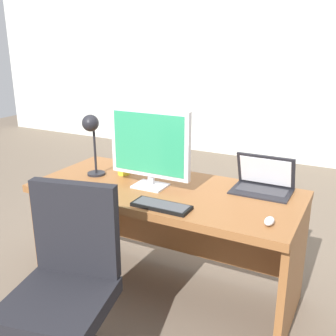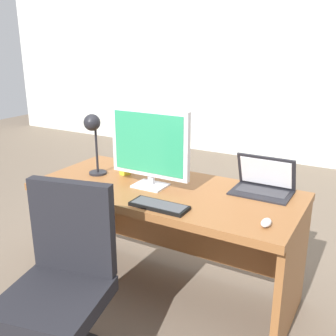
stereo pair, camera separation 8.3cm
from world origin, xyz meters
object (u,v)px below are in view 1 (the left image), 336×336
at_px(keyboard, 161,206).
at_px(coffee_mug, 124,167).
at_px(monitor, 150,145).
at_px(office_chair, 66,304).
at_px(desk, 168,214).
at_px(mouse, 269,221).
at_px(laptop, 264,180).
at_px(desk_lamp, 91,131).

relative_size(keyboard, coffee_mug, 3.05).
relative_size(monitor, office_chair, 0.55).
height_order(desk, monitor, monitor).
xyz_separation_m(desk, mouse, (0.70, -0.25, 0.21)).
distance_m(keyboard, coffee_mug, 0.63).
bearing_deg(office_chair, laptop, 58.76).
bearing_deg(office_chair, mouse, 37.64).
xyz_separation_m(desk, monitor, (-0.09, -0.06, 0.46)).
relative_size(laptop, keyboard, 1.06).
bearing_deg(laptop, desk, -159.66).
bearing_deg(desk_lamp, keyboard, -21.66).
bearing_deg(mouse, desk, 159.95).
xyz_separation_m(monitor, desk_lamp, (-0.44, 0.01, 0.04)).
distance_m(desk, mouse, 0.77).
distance_m(monitor, keyboard, 0.42).
distance_m(desk, desk_lamp, 0.73).
xyz_separation_m(keyboard, mouse, (0.57, 0.06, 0.01)).
distance_m(mouse, office_chair, 1.07).
bearing_deg(coffee_mug, office_chair, -73.95).
height_order(keyboard, desk_lamp, desk_lamp).
relative_size(desk, mouse, 19.32).
bearing_deg(monitor, desk_lamp, 178.98).
height_order(desk, keyboard, keyboard).
height_order(desk_lamp, coffee_mug, desk_lamp).
height_order(desk, desk_lamp, desk_lamp).
bearing_deg(desk, desk_lamp, -173.94).
xyz_separation_m(mouse, office_chair, (-0.80, -0.62, -0.35)).
xyz_separation_m(monitor, keyboard, (0.22, -0.25, -0.26)).
height_order(desk, office_chair, office_chair).
bearing_deg(keyboard, monitor, 130.45).
xyz_separation_m(desk, laptop, (0.55, 0.20, 0.26)).
xyz_separation_m(laptop, keyboard, (-0.42, -0.52, -0.06)).
distance_m(coffee_mug, office_chair, 1.04).
bearing_deg(monitor, laptop, 22.67).
bearing_deg(desk_lamp, desk, 6.06).
xyz_separation_m(monitor, coffee_mug, (-0.28, 0.13, -0.22)).
bearing_deg(monitor, desk, 34.63).
height_order(mouse, office_chair, office_chair).
bearing_deg(monitor, mouse, -13.47).
height_order(laptop, keyboard, laptop).
height_order(monitor, laptop, monitor).
xyz_separation_m(desk, coffee_mug, (-0.37, 0.06, 0.24)).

